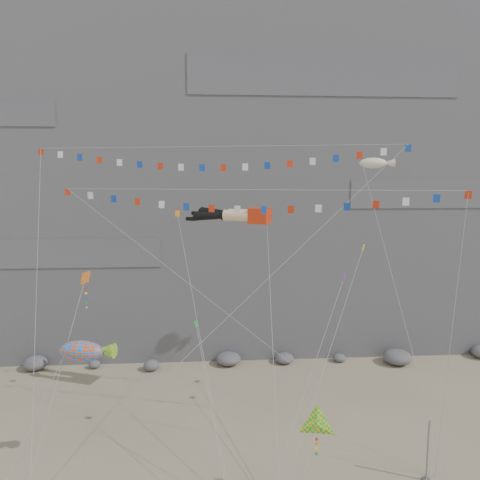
{
  "coord_description": "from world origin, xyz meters",
  "views": [
    {
      "loc": [
        -2.02,
        -30.53,
        19.72
      ],
      "look_at": [
        0.68,
        9.0,
        14.44
      ],
      "focal_mm": 35.0,
      "sensor_mm": 36.0,
      "label": 1
    }
  ],
  "objects": [
    {
      "name": "legs_kite",
      "position": [
        0.36,
        7.57,
        16.68
      ],
      "size": [
        7.11,
        18.3,
        22.64
      ],
      "rotation": [
        0.0,
        0.0,
        -0.36
      ],
      "color": "red",
      "rests_on": "ground"
    },
    {
      "name": "anchor_pole_right",
      "position": [
        12.12,
        -3.09,
        2.08
      ],
      "size": [
        0.12,
        0.12,
        4.16
      ],
      "primitive_type": "cylinder",
      "color": "gray",
      "rests_on": "ground"
    },
    {
      "name": "flag_banner_upper",
      "position": [
        -1.64,
        7.42,
        22.17
      ],
      "size": [
        29.11,
        14.97,
        27.35
      ],
      "color": "red",
      "rests_on": "ground"
    },
    {
      "name": "flag_banner_lower",
      "position": [
        1.13,
        3.88,
        18.83
      ],
      "size": [
        28.73,
        10.79,
        23.16
      ],
      "color": "red",
      "rests_on": "ground"
    },
    {
      "name": "ground",
      "position": [
        0.0,
        0.0,
        0.0
      ],
      "size": [
        120.0,
        120.0,
        0.0
      ],
      "primitive_type": "plane",
      "color": "gray",
      "rests_on": "ground"
    },
    {
      "name": "fish_windsock",
      "position": [
        -10.37,
        -0.62,
        8.49
      ],
      "size": [
        6.8,
        4.73,
        10.3
      ],
      "color": "#E4480B",
      "rests_on": "ground"
    },
    {
      "name": "blimp_windsock",
      "position": [
        12.27,
        9.49,
        20.92
      ],
      "size": [
        3.66,
        13.48,
        24.46
      ],
      "color": "beige",
      "rests_on": "ground"
    },
    {
      "name": "small_kite_a",
      "position": [
        -4.34,
        6.39,
        16.41
      ],
      "size": [
        4.27,
        12.38,
        20.91
      ],
      "color": "orange",
      "rests_on": "ground"
    },
    {
      "name": "cliff",
      "position": [
        0.0,
        32.0,
        25.0
      ],
      "size": [
        80.0,
        28.0,
        50.0
      ],
      "primitive_type": "cube",
      "color": "slate",
      "rests_on": "ground"
    },
    {
      "name": "delta_kite",
      "position": [
        4.34,
        -4.77,
        5.12
      ],
      "size": [
        3.72,
        3.79,
        7.04
      ],
      "color": "yellow",
      "rests_on": "ground"
    },
    {
      "name": "talus_boulders",
      "position": [
        0.0,
        17.0,
        0.6
      ],
      "size": [
        60.0,
        3.0,
        1.2
      ],
      "primitive_type": null,
      "color": "slate",
      "rests_on": "ground"
    },
    {
      "name": "small_kite_b",
      "position": [
        8.27,
        4.04,
        11.81
      ],
      "size": [
        7.62,
        9.43,
        16.52
      ],
      "color": "purple",
      "rests_on": "ground"
    },
    {
      "name": "harlequin_kite",
      "position": [
        -10.66,
        2.19,
        12.71
      ],
      "size": [
        3.49,
        7.73,
        14.65
      ],
      "color": "red",
      "rests_on": "ground"
    },
    {
      "name": "small_kite_d",
      "position": [
        10.56,
        6.52,
        13.77
      ],
      "size": [
        9.58,
        13.12,
        20.73
      ],
      "color": "yellow",
      "rests_on": "ground"
    },
    {
      "name": "small_kite_c",
      "position": [
        -2.91,
        2.3,
        8.93
      ],
      "size": [
        2.83,
        10.87,
        13.95
      ],
      "color": "#169335",
      "rests_on": "ground"
    }
  ]
}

